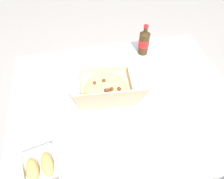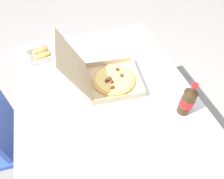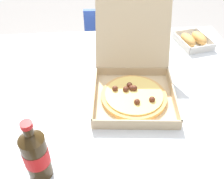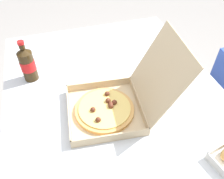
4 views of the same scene
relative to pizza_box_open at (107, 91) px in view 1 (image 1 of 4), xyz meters
The scene contains 6 objects.
ground_plane 0.81m from the pizza_box_open, 160.77° to the left, with size 10.00×10.00×0.00m, color gray.
dining_table 0.16m from the pizza_box_open, 160.77° to the left, with size 1.34×1.05×0.75m.
pizza_box_open is the anchor object (origin of this frame).
bread_side_box 0.53m from the pizza_box_open, 43.94° to the left, with size 0.19×0.22×0.06m.
cola_bottle 0.49m from the pizza_box_open, 133.93° to the right, with size 0.07×0.07×0.22m.
paper_menu 0.54m from the pizza_box_open, 163.47° to the left, with size 0.21×0.15×0.00m, color white.
Camera 1 is at (0.24, 0.73, 1.71)m, focal length 32.97 mm.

